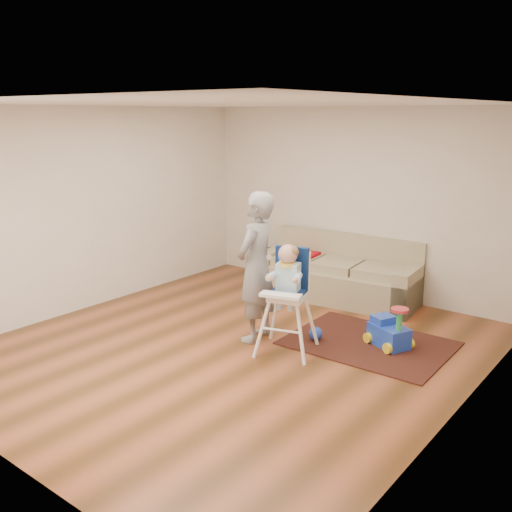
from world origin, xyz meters
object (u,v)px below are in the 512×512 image
Objects in this scene: ride_on_toy at (389,325)px; sofa at (338,268)px; side_table at (272,265)px; toy_ball at (316,333)px; adult at (256,267)px; high_chair at (287,301)px.

sofa is at bearing 163.04° from ride_on_toy.
side_table is 2.63m from toy_ball.
adult is (-0.60, -0.36, 0.78)m from toy_ball.
adult is at bearing -95.69° from sofa.
adult is (-0.50, 0.09, 0.28)m from high_chair.
high_chair reaches higher than side_table.
side_table is 0.37× the size of high_chair.
adult reaches higher than toy_ball.
toy_ball is 1.05m from adult.
adult reaches higher than ride_on_toy.
toy_ball is at bearing 59.82° from high_chair.
sofa reaches higher than side_table.
sofa is 4.76× the size of ride_on_toy.
adult reaches higher than high_chair.
high_chair is at bearing -81.79° from sofa.
side_table is 3.03m from ride_on_toy.
high_chair is (-0.84, -0.83, 0.33)m from ride_on_toy.
sofa is 5.20× the size of side_table.
ride_on_toy is 1.23m from high_chair.
sofa is 1.72m from toy_ball.
sofa is at bearing 111.51° from toy_ball.
adult is at bearing -148.66° from toy_ball.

